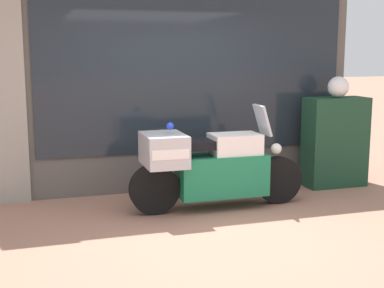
# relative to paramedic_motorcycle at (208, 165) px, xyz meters

# --- Properties ---
(ground_plane) EXTENTS (60.00, 60.00, 0.00)m
(ground_plane) POSITION_rel_paramedic_motorcycle_xyz_m (-0.18, -0.77, -0.56)
(ground_plane) COLOR #9E6B56
(shop_building) EXTENTS (5.38, 0.55, 3.38)m
(shop_building) POSITION_rel_paramedic_motorcycle_xyz_m (-0.53, 1.22, 1.14)
(shop_building) COLOR #56514C
(shop_building) RESTS_ON ground
(window_display) EXTENTS (4.17, 0.30, 2.06)m
(window_display) POSITION_rel_paramedic_motorcycle_xyz_m (0.13, 1.26, -0.07)
(window_display) COLOR slate
(window_display) RESTS_ON ground
(paramedic_motorcycle) EXTENTS (2.24, 0.67, 1.28)m
(paramedic_motorcycle) POSITION_rel_paramedic_motorcycle_xyz_m (0.00, 0.00, 0.00)
(paramedic_motorcycle) COLOR black
(paramedic_motorcycle) RESTS_ON ground
(utility_cabinet) EXTENTS (0.89, 0.42, 1.29)m
(utility_cabinet) POSITION_rel_paramedic_motorcycle_xyz_m (2.14, 0.58, 0.09)
(utility_cabinet) COLOR #193D28
(utility_cabinet) RESTS_ON ground
(white_helmet) EXTENTS (0.30, 0.30, 0.30)m
(white_helmet) POSITION_rel_paramedic_motorcycle_xyz_m (2.14, 0.57, 0.88)
(white_helmet) COLOR white
(white_helmet) RESTS_ON utility_cabinet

